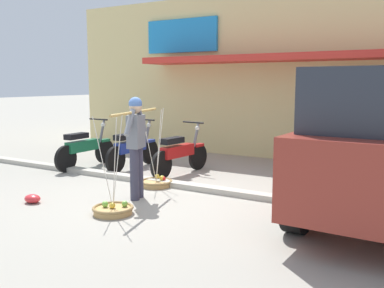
# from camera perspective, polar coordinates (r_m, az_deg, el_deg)

# --- Properties ---
(ground_plane) EXTENTS (90.00, 90.00, 0.00)m
(ground_plane) POSITION_cam_1_polar(r_m,az_deg,el_deg) (7.41, -4.21, -6.94)
(ground_plane) COLOR #9E998C
(sidewalk_curb) EXTENTS (20.00, 0.24, 0.10)m
(sidewalk_curb) POSITION_cam_1_polar(r_m,az_deg,el_deg) (7.96, -1.32, -5.48)
(sidewalk_curb) COLOR #BAB4A5
(sidewalk_curb) RESTS_ON ground
(fruit_vendor) EXTENTS (0.49, 1.74, 1.70)m
(fruit_vendor) POSITION_cam_1_polar(r_m,az_deg,el_deg) (7.12, -7.42, 0.44)
(fruit_vendor) COLOR #38384C
(fruit_vendor) RESTS_ON ground
(fruit_basket_left_side) EXTENTS (0.61, 0.61, 1.45)m
(fruit_basket_left_side) POSITION_cam_1_polar(r_m,az_deg,el_deg) (6.52, -10.44, -8.47)
(fruit_basket_left_side) COLOR tan
(fruit_basket_left_side) RESTS_ON ground
(fruit_basket_right_side) EXTENTS (0.61, 0.61, 1.45)m
(fruit_basket_right_side) POSITION_cam_1_polar(r_m,az_deg,el_deg) (8.10, -4.72, -5.07)
(fruit_basket_right_side) COLOR tan
(fruit_basket_right_side) RESTS_ON ground
(motorcycle_nearest_shop) EXTENTS (0.54, 1.82, 1.09)m
(motorcycle_nearest_shop) POSITION_cam_1_polar(r_m,az_deg,el_deg) (10.06, -14.03, -0.51)
(motorcycle_nearest_shop) COLOR black
(motorcycle_nearest_shop) RESTS_ON ground
(motorcycle_second_in_row) EXTENTS (0.54, 1.82, 1.09)m
(motorcycle_second_in_row) POSITION_cam_1_polar(r_m,az_deg,el_deg) (9.75, -7.91, -0.61)
(motorcycle_second_in_row) COLOR black
(motorcycle_second_in_row) RESTS_ON ground
(motorcycle_third_in_row) EXTENTS (0.54, 1.82, 1.09)m
(motorcycle_third_in_row) POSITION_cam_1_polar(r_m,az_deg,el_deg) (9.02, -1.67, -1.25)
(motorcycle_third_in_row) COLOR black
(motorcycle_third_in_row) RESTS_ON ground
(storefront_building) EXTENTS (13.00, 6.00, 4.20)m
(storefront_building) POSITION_cam_1_polar(r_m,az_deg,el_deg) (13.28, 15.57, 8.63)
(storefront_building) COLOR #DBC684
(storefront_building) RESTS_ON ground
(plastic_litter_bag) EXTENTS (0.28, 0.22, 0.14)m
(plastic_litter_bag) POSITION_cam_1_polar(r_m,az_deg,el_deg) (7.44, -20.40, -6.81)
(plastic_litter_bag) COLOR red
(plastic_litter_bag) RESTS_ON ground
(wooden_crate) EXTENTS (0.44, 0.36, 0.32)m
(wooden_crate) POSITION_cam_1_polar(r_m,az_deg,el_deg) (8.41, 14.52, -4.23)
(wooden_crate) COLOR olive
(wooden_crate) RESTS_ON ground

